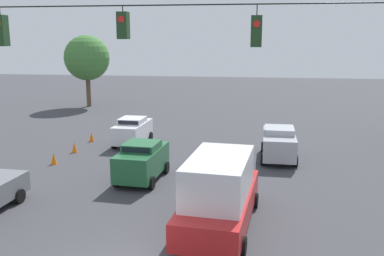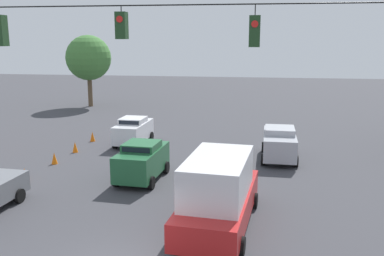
{
  "view_description": "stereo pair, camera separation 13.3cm",
  "coord_description": "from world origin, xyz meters",
  "views": [
    {
      "loc": [
        -4.01,
        11.4,
        7.11
      ],
      "look_at": [
        -0.94,
        -9.35,
        2.72
      ],
      "focal_mm": 40.0,
      "sensor_mm": 36.0,
      "label": 1
    },
    {
      "loc": [
        -4.14,
        11.38,
        7.11
      ],
      "look_at": [
        -0.94,
        -9.35,
        2.72
      ],
      "focal_mm": 40.0,
      "sensor_mm": 36.0,
      "label": 2
    }
  ],
  "objects": [
    {
      "name": "box_truck_red_crossing_near",
      "position": [
        -2.79,
        -3.97,
        1.4
      ],
      "size": [
        3.0,
        6.72,
        2.84
      ],
      "color": "red",
      "rests_on": "ground_plane"
    },
    {
      "name": "traffic_cone_fourth",
      "position": [
        7.27,
        -13.58,
        0.34
      ],
      "size": [
        0.35,
        0.35,
        0.68
      ],
      "primitive_type": "cone",
      "color": "orange",
      "rests_on": "ground_plane"
    },
    {
      "name": "sedan_green_withflow_mid",
      "position": [
        1.59,
        -9.01,
        1.02
      ],
      "size": [
        2.23,
        4.08,
        1.97
      ],
      "color": "#236038",
      "rests_on": "ground_plane"
    },
    {
      "name": "traffic_cone_third",
      "position": [
        7.37,
        -10.94,
        0.34
      ],
      "size": [
        0.35,
        0.35,
        0.68
      ],
      "primitive_type": "cone",
      "color": "orange",
      "rests_on": "ground_plane"
    },
    {
      "name": "traffic_cone_second",
      "position": [
        7.45,
        -7.86,
        0.34
      ],
      "size": [
        0.35,
        0.35,
        0.68
      ],
      "primitive_type": "cone",
      "color": "orange",
      "rests_on": "ground_plane"
    },
    {
      "name": "sedan_silver_oncoming_far",
      "position": [
        -5.52,
        -14.01,
        1.02
      ],
      "size": [
        2.15,
        4.55,
        1.94
      ],
      "color": "#A8AAB2",
      "rests_on": "ground_plane"
    },
    {
      "name": "tree_horizon_left",
      "position": [
        13.57,
        -31.89,
        5.13
      ],
      "size": [
        4.73,
        4.73,
        7.52
      ],
      "color": "brown",
      "rests_on": "ground_plane"
    },
    {
      "name": "overhead_signal_span",
      "position": [
        0.03,
        -1.45,
        5.39
      ],
      "size": [
        21.26,
        0.38,
        8.75
      ],
      "color": "slate",
      "rests_on": "ground_plane"
    },
    {
      "name": "traffic_cone_fifth",
      "position": [
        7.31,
        -16.61,
        0.34
      ],
      "size": [
        0.35,
        0.35,
        0.68
      ],
      "primitive_type": "cone",
      "color": "orange",
      "rests_on": "ground_plane"
    },
    {
      "name": "sedan_white_withflow_far",
      "position": [
        4.17,
        -16.18,
        0.97
      ],
      "size": [
        2.08,
        4.0,
        1.86
      ],
      "color": "silver",
      "rests_on": "ground_plane"
    }
  ]
}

